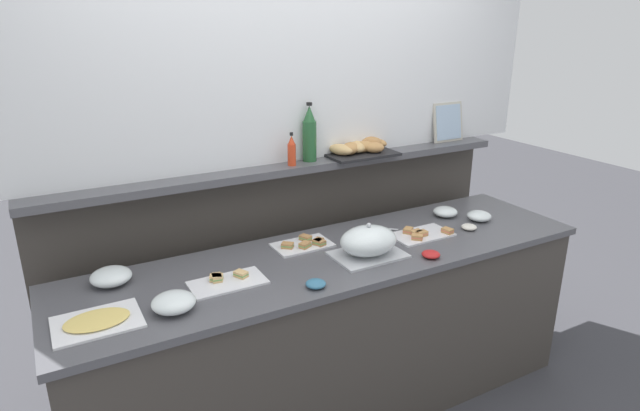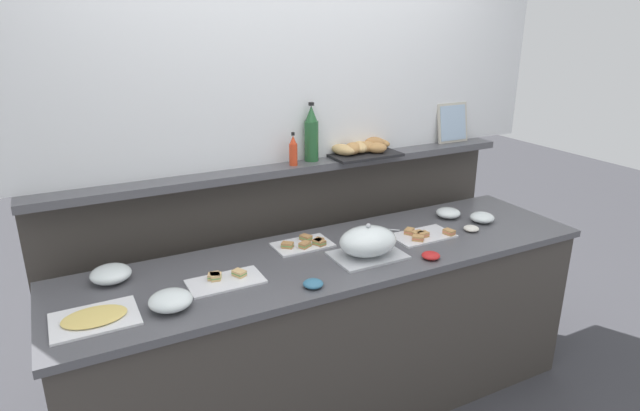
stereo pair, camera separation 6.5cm
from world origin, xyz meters
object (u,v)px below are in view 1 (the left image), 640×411
glass_bowl_large (480,217)px  serving_tongs (379,230)px  sandwich_platter_rear (422,234)px  hot_sauce_bottle (292,151)px  sandwich_platter_side (227,281)px  sandwich_platter_front (304,244)px  wine_bottle_green (309,135)px  glass_bowl_extra (174,303)px  glass_bowl_medium (445,212)px  condiment_bowl_red (469,227)px  cold_cuts_platter (97,321)px  glass_bowl_small (111,277)px  bread_basket (361,148)px  serving_cloche (368,242)px  condiment_bowl_cream (431,254)px  framed_picture (448,122)px  condiment_bowl_dark (316,284)px

glass_bowl_large → serving_tongs: 0.60m
sandwich_platter_rear → hot_sauce_bottle: size_ratio=1.83×
sandwich_platter_side → sandwich_platter_rear: same height
sandwich_platter_front → wine_bottle_green: (0.20, 0.31, 0.48)m
sandwich_platter_side → glass_bowl_large: 1.51m
glass_bowl_extra → glass_bowl_medium: bearing=10.2°
sandwich_platter_front → condiment_bowl_red: size_ratio=3.55×
cold_cuts_platter → condiment_bowl_red: (1.89, 0.03, 0.01)m
sandwich_platter_side → hot_sauce_bottle: hot_sauce_bottle is taller
cold_cuts_platter → glass_bowl_small: 0.33m
glass_bowl_extra → bread_basket: size_ratio=0.42×
serving_cloche → hot_sauce_bottle: 0.65m
glass_bowl_large → hot_sauce_bottle: bearing=155.7°
glass_bowl_small → glass_bowl_medium: bearing=-1.7°
serving_cloche → glass_bowl_extra: 0.95m
cold_cuts_platter → wine_bottle_green: wine_bottle_green is taller
condiment_bowl_cream → wine_bottle_green: size_ratio=0.28×
framed_picture → bread_basket: bearing=-177.7°
serving_cloche → condiment_bowl_dark: serving_cloche is taller
sandwich_platter_rear → glass_bowl_small: glass_bowl_small is taller
hot_sauce_bottle → glass_bowl_large: bearing=-24.3°
glass_bowl_small → framed_picture: framed_picture is taller
cold_cuts_platter → hot_sauce_bottle: (1.08, 0.54, 0.41)m
glass_bowl_medium → glass_bowl_small: size_ratio=0.79×
sandwich_platter_rear → condiment_bowl_dark: (-0.76, -0.23, 0.00)m
serving_cloche → glass_bowl_large: size_ratio=2.54×
sandwich_platter_front → serving_cloche: serving_cloche is taller
bread_basket → glass_bowl_extra: bearing=-154.1°
condiment_bowl_cream → hot_sauce_bottle: hot_sauce_bottle is taller
wine_bottle_green → sandwich_platter_side: bearing=-143.1°
glass_bowl_medium → condiment_bowl_cream: 0.59m
cold_cuts_platter → glass_bowl_large: (2.04, 0.11, 0.01)m
glass_bowl_small → condiment_bowl_cream: (1.38, -0.45, -0.02)m
condiment_bowl_cream → bread_basket: bearing=85.7°
condiment_bowl_red → bread_basket: 0.74m
glass_bowl_medium → glass_bowl_large: bearing=-50.8°
sandwich_platter_rear → framed_picture: bearing=41.0°
sandwich_platter_front → condiment_bowl_cream: 0.62m
serving_cloche → glass_bowl_large: serving_cloche is taller
glass_bowl_large → condiment_bowl_dark: glass_bowl_large is taller
glass_bowl_large → serving_tongs: glass_bowl_large is taller
glass_bowl_medium → condiment_bowl_red: (-0.03, -0.22, -0.01)m
glass_bowl_extra → hot_sauce_bottle: bearing=35.8°
glass_bowl_large → condiment_bowl_cream: bearing=-155.9°
cold_cuts_platter → glass_bowl_extra: glass_bowl_extra is taller
condiment_bowl_red → framed_picture: framed_picture is taller
glass_bowl_medium → condiment_bowl_cream: bearing=-137.8°
glass_bowl_medium → condiment_bowl_red: 0.22m
sandwich_platter_rear → condiment_bowl_dark: 0.79m
wine_bottle_green → bread_basket: wine_bottle_green is taller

